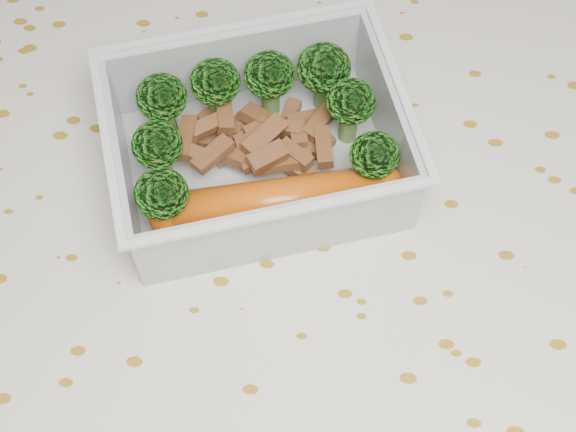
{
  "coord_description": "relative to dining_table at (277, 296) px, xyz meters",
  "views": [
    {
      "loc": [
        0.02,
        -0.22,
        1.19
      ],
      "look_at": [
        0.01,
        0.0,
        0.78
      ],
      "focal_mm": 50.0,
      "sensor_mm": 36.0,
      "label": 1
    }
  ],
  "objects": [
    {
      "name": "tablecloth",
      "position": [
        0.0,
        0.0,
        0.05
      ],
      "size": [
        1.46,
        0.96,
        0.19
      ],
      "color": "beige",
      "rests_on": "dining_table"
    },
    {
      "name": "sausage",
      "position": [
        0.0,
        0.02,
        0.11
      ],
      "size": [
        0.15,
        0.05,
        0.03
      ],
      "color": "#C44E0C",
      "rests_on": "lunch_container"
    },
    {
      "name": "meat_pile",
      "position": [
        -0.01,
        0.06,
        0.11
      ],
      "size": [
        0.1,
        0.07,
        0.03
      ],
      "color": "brown",
      "rests_on": "lunch_container"
    },
    {
      "name": "dining_table",
      "position": [
        0.0,
        0.0,
        0.0
      ],
      "size": [
        1.4,
        0.9,
        0.75
      ],
      "color": "brown",
      "rests_on": "ground"
    },
    {
      "name": "lunch_container",
      "position": [
        -0.01,
        0.05,
        0.11
      ],
      "size": [
        0.21,
        0.18,
        0.06
      ],
      "color": "silver",
      "rests_on": "tablecloth"
    },
    {
      "name": "broccoli_florets",
      "position": [
        -0.02,
        0.06,
        0.13
      ],
      "size": [
        0.16,
        0.13,
        0.05
      ],
      "color": "#608C3F",
      "rests_on": "lunch_container"
    }
  ]
}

